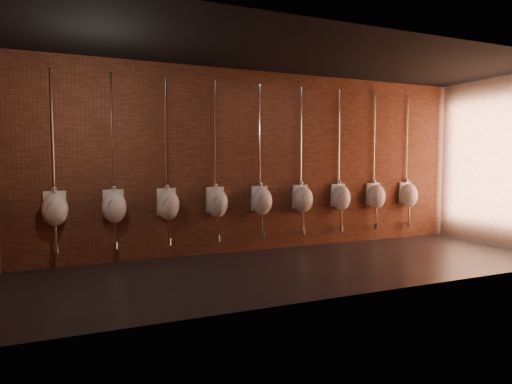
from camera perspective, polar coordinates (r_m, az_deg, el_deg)
ground at (r=7.11m, az=6.63°, el=-9.24°), size 8.50×8.50×0.00m
room_shell at (r=6.93m, az=6.76°, el=7.18°), size 8.54×3.04×3.22m
urinal_0 at (r=7.34m, az=-23.84°, el=-1.90°), size 0.39×0.34×2.72m
urinal_1 at (r=7.39m, az=-17.30°, el=-1.70°), size 0.39×0.34×2.72m
urinal_2 at (r=7.54m, az=-10.94°, el=-1.49°), size 0.39×0.34×2.72m
urinal_3 at (r=7.77m, az=-4.89°, el=-1.26°), size 0.39×0.34×2.72m
urinal_4 at (r=8.09m, az=0.74°, el=-1.05°), size 0.39×0.34×2.72m
urinal_5 at (r=8.47m, az=5.91°, el=-0.84°), size 0.39×0.34×2.72m
urinal_6 at (r=8.92m, az=10.59°, el=-0.64°), size 0.39×0.34×2.72m
urinal_7 at (r=9.43m, az=14.80°, el=-0.46°), size 0.39×0.34×2.72m
urinal_8 at (r=9.98m, az=18.56°, el=-0.30°), size 0.39×0.34×2.72m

